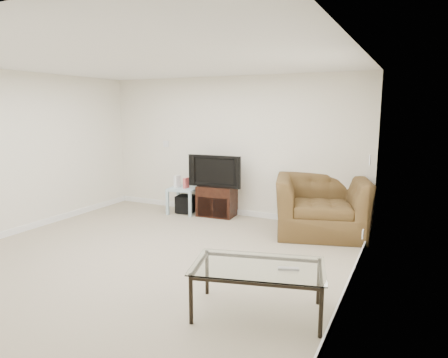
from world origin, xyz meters
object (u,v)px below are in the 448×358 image
at_px(side_table, 184,200).
at_px(subwoofer, 186,204).
at_px(recliner, 321,196).
at_px(coffee_table, 258,290).
at_px(television, 217,170).
at_px(tv_stand, 217,201).

bearing_deg(side_table, subwoofer, 40.51).
xyz_separation_m(subwoofer, recliner, (2.55, -0.14, 0.43)).
bearing_deg(subwoofer, side_table, -139.49).
xyz_separation_m(side_table, coffee_table, (2.61, -2.89, -0.00)).
bearing_deg(television, coffee_table, -60.43).
relative_size(tv_stand, coffee_table, 0.54).
xyz_separation_m(subwoofer, coffee_table, (2.58, -2.91, 0.07)).
bearing_deg(side_table, recliner, -2.67).
relative_size(television, coffee_table, 0.75).
height_order(subwoofer, recliner, recliner).
height_order(tv_stand, recliner, recliner).
relative_size(tv_stand, side_table, 1.32).
relative_size(side_table, recliner, 0.37).
bearing_deg(tv_stand, recliner, -10.97).
bearing_deg(tv_stand, television, -90.00).
height_order(television, coffee_table, television).
bearing_deg(subwoofer, coffee_table, -48.45).
distance_m(side_table, subwoofer, 0.08).
relative_size(television, side_table, 1.83).
bearing_deg(coffee_table, television, 123.47).
bearing_deg(side_table, television, 7.27).
bearing_deg(recliner, subwoofer, 160.55).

